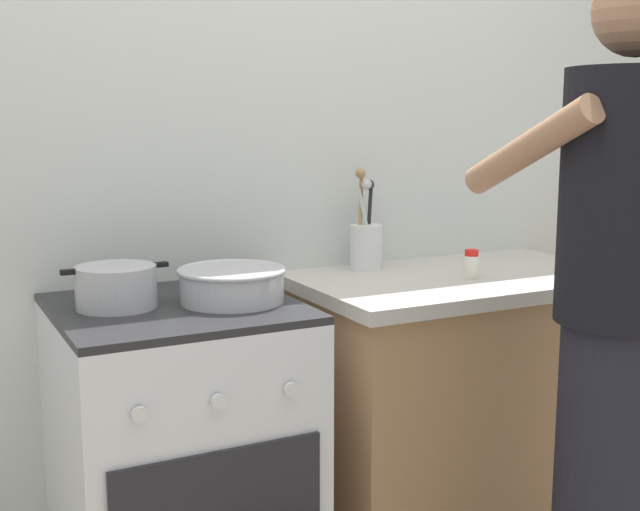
{
  "coord_description": "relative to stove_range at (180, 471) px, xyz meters",
  "views": [
    {
      "loc": [
        -0.95,
        -1.83,
        1.37
      ],
      "look_at": [
        0.05,
        0.12,
        1.0
      ],
      "focal_mm": 45.93,
      "sensor_mm": 36.0,
      "label": 1
    }
  ],
  "objects": [
    {
      "name": "mixing_bowl",
      "position": [
        0.14,
        -0.04,
        0.5
      ],
      "size": [
        0.28,
        0.28,
        0.09
      ],
      "color": "#B7B7BC",
      "rests_on": "stove_range"
    },
    {
      "name": "countertop",
      "position": [
        0.9,
        0.0,
        0.0
      ],
      "size": [
        1.0,
        0.6,
        0.9
      ],
      "color": "#99724C",
      "rests_on": "ground"
    },
    {
      "name": "utensil_crock",
      "position": [
        0.68,
        0.21,
        0.54
      ],
      "size": [
        0.1,
        0.1,
        0.32
      ],
      "color": "silver",
      "rests_on": "countertop"
    },
    {
      "name": "back_wall",
      "position": [
        0.55,
        0.35,
        0.8
      ],
      "size": [
        3.2,
        0.1,
        2.5
      ],
      "color": "silver",
      "rests_on": "ground"
    },
    {
      "name": "spice_bottle",
      "position": [
        0.88,
        -0.07,
        0.49
      ],
      "size": [
        0.04,
        0.04,
        0.09
      ],
      "color": "silver",
      "rests_on": "countertop"
    },
    {
      "name": "stove_range",
      "position": [
        0.0,
        0.0,
        0.0
      ],
      "size": [
        0.6,
        0.62,
        0.9
      ],
      "color": "silver",
      "rests_on": "ground"
    },
    {
      "name": "person",
      "position": [
        0.87,
        -0.64,
        0.41
      ],
      "size": [
        0.41,
        0.5,
        1.7
      ],
      "color": "black",
      "rests_on": "ground"
    },
    {
      "name": "pot",
      "position": [
        -0.14,
        0.03,
        0.5
      ],
      "size": [
        0.27,
        0.2,
        0.11
      ],
      "color": "#B2B2B7",
      "rests_on": "stove_range"
    }
  ]
}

